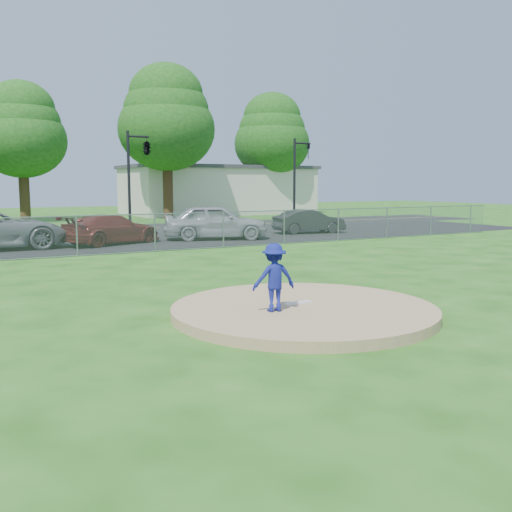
{
  "coord_description": "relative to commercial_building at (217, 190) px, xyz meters",
  "views": [
    {
      "loc": [
        -6.4,
        -9.5,
        2.66
      ],
      "look_at": [
        0.0,
        2.0,
        1.0
      ],
      "focal_mm": 40.0,
      "sensor_mm": 36.0,
      "label": 1
    }
  ],
  "objects": [
    {
      "name": "traffic_signal_center",
      "position": [
        -12.03,
        -16.0,
        2.45
      ],
      "size": [
        1.42,
        2.48,
        5.6
      ],
      "color": "black",
      "rests_on": "ground"
    },
    {
      "name": "ground",
      "position": [
        -16.0,
        -28.0,
        -2.16
      ],
      "size": [
        120.0,
        120.0,
        0.0
      ],
      "primitive_type": "plane",
      "color": "#1D5512",
      "rests_on": "ground"
    },
    {
      "name": "chain_link_fence",
      "position": [
        -16.0,
        -26.0,
        -1.41
      ],
      "size": [
        40.0,
        0.06,
        1.5
      ],
      "primitive_type": "cube",
      "color": "gray",
      "rests_on": "ground"
    },
    {
      "name": "parked_car_charcoal",
      "position": [
        -4.77,
        -21.78,
        -1.51
      ],
      "size": [
        4.04,
        1.92,
        1.28
      ],
      "primitive_type": "imported",
      "rotation": [
        0.0,
        0.0,
        1.42
      ],
      "color": "#232325",
      "rests_on": "parking_lot"
    },
    {
      "name": "parked_car_pearl",
      "position": [
        -10.73,
        -22.53,
        -1.3
      ],
      "size": [
        5.37,
        3.6,
        1.7
      ],
      "primitive_type": "imported",
      "rotation": [
        0.0,
        0.0,
        1.22
      ],
      "color": "#AFB1B4",
      "rests_on": "parking_lot"
    },
    {
      "name": "parked_car_darkred",
      "position": [
        -15.72,
        -22.29,
        -1.49
      ],
      "size": [
        4.94,
        3.42,
        1.33
      ],
      "primitive_type": "imported",
      "rotation": [
        0.0,
        0.0,
        1.95
      ],
      "color": "maroon",
      "rests_on": "parking_lot"
    },
    {
      "name": "commercial_building",
      "position": [
        0.0,
        0.0,
        0.0
      ],
      "size": [
        16.4,
        9.4,
        4.3
      ],
      "color": "beige",
      "rests_on": "ground"
    },
    {
      "name": "tree_right",
      "position": [
        -7.0,
        -6.0,
        5.49
      ],
      "size": [
        7.28,
        7.28,
        11.63
      ],
      "color": "#3B2415",
      "rests_on": "ground"
    },
    {
      "name": "parking_lot",
      "position": [
        -16.0,
        -21.5,
        -2.15
      ],
      "size": [
        50.0,
        8.0,
        0.01
      ],
      "primitive_type": "cube",
      "color": "black",
      "rests_on": "ground"
    },
    {
      "name": "pitcher",
      "position": [
        -16.79,
        -38.14,
        -1.3
      ],
      "size": [
        0.93,
        0.62,
        1.33
      ],
      "primitive_type": "imported",
      "rotation": [
        0.0,
        0.0,
        2.98
      ],
      "color": "navy",
      "rests_on": "pitchers_mound"
    },
    {
      "name": "tree_far_right",
      "position": [
        4.0,
        -3.0,
        4.9
      ],
      "size": [
        6.72,
        6.72,
        10.74
      ],
      "color": "#3B2715",
      "rests_on": "ground"
    },
    {
      "name": "pitching_rubber",
      "position": [
        -16.0,
        -37.8,
        -1.94
      ],
      "size": [
        0.6,
        0.15,
        0.04
      ],
      "primitive_type": "cube",
      "color": "white",
      "rests_on": "pitchers_mound"
    },
    {
      "name": "street",
      "position": [
        -16.0,
        -14.0,
        -2.16
      ],
      "size": [
        60.0,
        7.0,
        0.01
      ],
      "primitive_type": "cube",
      "color": "black",
      "rests_on": "ground"
    },
    {
      "name": "traffic_signal_right",
      "position": [
        -1.76,
        -16.0,
        1.2
      ],
      "size": [
        1.28,
        0.2,
        5.6
      ],
      "color": "black",
      "rests_on": "ground"
    },
    {
      "name": "tree_center",
      "position": [
        -17.0,
        -4.0,
        4.31
      ],
      "size": [
        6.16,
        6.16,
        9.84
      ],
      "color": "#3B2815",
      "rests_on": "ground"
    },
    {
      "name": "pitchers_mound",
      "position": [
        -16.0,
        -38.0,
        -2.06
      ],
      "size": [
        5.4,
        5.4,
        0.2
      ],
      "primitive_type": "cylinder",
      "color": "tan",
      "rests_on": "ground"
    }
  ]
}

